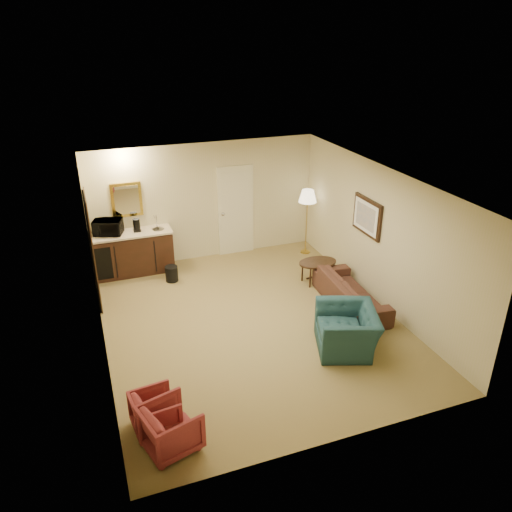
{
  "coord_description": "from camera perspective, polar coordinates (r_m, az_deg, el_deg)",
  "views": [
    {
      "loc": [
        -2.52,
        -7.13,
        4.82
      ],
      "look_at": [
        0.28,
        0.5,
        1.04
      ],
      "focal_mm": 35.0,
      "sensor_mm": 36.0,
      "label": 1
    }
  ],
  "objects": [
    {
      "name": "floor_lamp",
      "position": [
        11.39,
        5.8,
        3.91
      ],
      "size": [
        0.48,
        0.48,
        1.52
      ],
      "primitive_type": "cube",
      "rotation": [
        0.0,
        0.0,
        0.22
      ],
      "color": "gold",
      "rests_on": "ground"
    },
    {
      "name": "coffee_table",
      "position": [
        10.29,
        7.01,
        -1.78
      ],
      "size": [
        0.83,
        0.6,
        0.46
      ],
      "primitive_type": "cube",
      "rotation": [
        0.0,
        0.0,
        0.08
      ],
      "color": "#311D10",
      "rests_on": "ground"
    },
    {
      "name": "teal_armchair",
      "position": [
        8.22,
        10.4,
        -7.59
      ],
      "size": [
        1.0,
        1.22,
        0.92
      ],
      "primitive_type": "imported",
      "rotation": [
        0.0,
        0.0,
        -1.91
      ],
      "color": "#1D4449",
      "rests_on": "ground"
    },
    {
      "name": "room_walls",
      "position": [
        8.83,
        -2.91,
        4.31
      ],
      "size": [
        5.02,
        6.01,
        2.61
      ],
      "color": "beige",
      "rests_on": "ground"
    },
    {
      "name": "sofa",
      "position": [
        9.45,
        10.82,
        -3.61
      ],
      "size": [
        0.67,
        1.95,
        0.75
      ],
      "primitive_type": "imported",
      "rotation": [
        0.0,
        0.0,
        1.51
      ],
      "color": "black",
      "rests_on": "ground"
    },
    {
      "name": "microwave",
      "position": [
        10.6,
        -16.6,
        3.36
      ],
      "size": [
        0.63,
        0.48,
        0.38
      ],
      "primitive_type": "imported",
      "rotation": [
        0.0,
        0.0,
        -0.34
      ],
      "color": "black",
      "rests_on": "wetbar_cabinet"
    },
    {
      "name": "rose_chair_far",
      "position": [
        6.57,
        -9.76,
        -18.59
      ],
      "size": [
        0.76,
        0.79,
        0.67
      ],
      "primitive_type": "imported",
      "rotation": [
        0.0,
        0.0,
        1.85
      ],
      "color": "#9A3238",
      "rests_on": "ground"
    },
    {
      "name": "coffee_maker",
      "position": [
        10.61,
        -13.49,
        3.44
      ],
      "size": [
        0.16,
        0.16,
        0.27
      ],
      "primitive_type": "cylinder",
      "rotation": [
        0.0,
        0.0,
        -0.07
      ],
      "color": "black",
      "rests_on": "wetbar_cabinet"
    },
    {
      "name": "wetbar_cabinet",
      "position": [
        10.81,
        -13.79,
        0.37
      ],
      "size": [
        1.64,
        0.58,
        0.92
      ],
      "primitive_type": "cube",
      "color": "#331910",
      "rests_on": "ground"
    },
    {
      "name": "waste_bin",
      "position": [
        10.42,
        -9.62,
        -2.01
      ],
      "size": [
        0.27,
        0.27,
        0.32
      ],
      "primitive_type": "cylinder",
      "rotation": [
        0.0,
        0.0,
        -0.04
      ],
      "color": "black",
      "rests_on": "ground"
    },
    {
      "name": "ground",
      "position": [
        8.97,
        -0.58,
        -7.58
      ],
      "size": [
        6.0,
        6.0,
        0.0
      ],
      "primitive_type": "plane",
      "color": "olive",
      "rests_on": "ground"
    },
    {
      "name": "rose_chair_near",
      "position": [
        6.86,
        -11.42,
        -16.98
      ],
      "size": [
        0.6,
        0.63,
        0.59
      ],
      "primitive_type": "imported",
      "rotation": [
        0.0,
        0.0,
        1.69
      ],
      "color": "#9A3238",
      "rests_on": "ground"
    }
  ]
}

